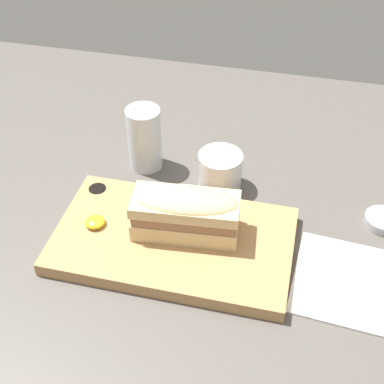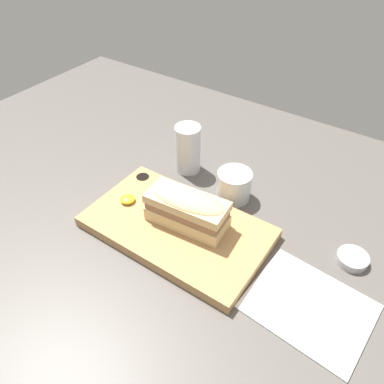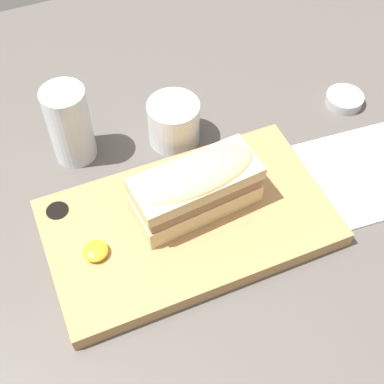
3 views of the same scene
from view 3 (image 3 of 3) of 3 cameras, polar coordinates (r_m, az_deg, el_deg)
The scene contains 8 objects.
dining_table at distance 76.14cm, azimuth -2.00°, elevation -2.55°, with size 164.14×115.30×2.00cm.
serving_board at distance 72.79cm, azimuth -0.46°, elevation -3.26°, with size 38.10×22.03×2.45cm.
sandwich at distance 69.50cm, azimuth 0.42°, elevation 0.64°, with size 17.39×8.62×8.04cm.
mustard_dollop at distance 69.29cm, azimuth -10.26°, elevation -6.21°, with size 3.28×3.28×1.31cm.
water_glass at distance 80.22cm, azimuth -12.83°, elevation 6.62°, with size 6.34×6.34×12.35cm.
wine_glass at distance 81.95cm, azimuth -1.96°, elevation 7.31°, with size 7.95×7.95×7.05cm.
napkin at distance 84.40cm, azimuth 19.24°, elevation 2.25°, with size 21.83×18.27×0.40cm.
condiment_dish at distance 92.78cm, azimuth 15.94°, elevation 9.49°, with size 6.12×6.12×1.68cm.
Camera 3 is at (-14.37, -41.14, 63.43)cm, focal length 50.00 mm.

